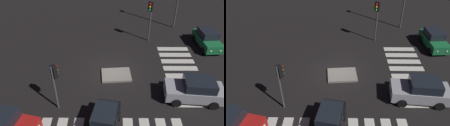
# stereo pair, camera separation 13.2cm
# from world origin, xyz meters

# --- Properties ---
(ground_plane) EXTENTS (80.00, 80.00, 0.00)m
(ground_plane) POSITION_xyz_m (0.00, 0.00, 0.00)
(ground_plane) COLOR black
(traffic_island) EXTENTS (2.73, 2.14, 0.18)m
(traffic_island) POSITION_xyz_m (0.38, -0.56, 0.09)
(traffic_island) COLOR gray
(traffic_island) RESTS_ON ground
(car_silver) EXTENTS (4.59, 2.42, 1.94)m
(car_silver) POSITION_xyz_m (6.40, -3.46, 0.95)
(car_silver) COLOR #9EA0A5
(car_silver) RESTS_ON ground
(car_red) EXTENTS (4.54, 2.70, 1.88)m
(car_red) POSITION_xyz_m (-6.98, -6.83, 0.92)
(car_red) COLOR red
(car_red) RESTS_ON ground
(car_black) EXTENTS (2.35, 4.04, 1.67)m
(car_black) POSITION_xyz_m (-0.49, -6.49, 0.82)
(car_black) COLOR black
(car_black) RESTS_ON ground
(car_green) EXTENTS (2.20, 4.30, 1.83)m
(car_green) POSITION_xyz_m (10.10, 4.63, 0.90)
(car_green) COLOR #196B38
(car_green) RESTS_ON ground
(traffic_light_south) EXTENTS (0.54, 0.53, 3.80)m
(traffic_light_south) POSITION_xyz_m (-3.92, -4.32, 2.88)
(traffic_light_south) COLOR #47474C
(traffic_light_south) RESTS_ON ground
(traffic_light_north) EXTENTS (0.54, 0.53, 4.56)m
(traffic_light_north) POSITION_xyz_m (3.95, 5.71, 3.45)
(traffic_light_north) COLOR #47474C
(traffic_light_north) RESTS_ON ground
(crosswalk_side) EXTENTS (3.20, 8.75, 0.02)m
(crosswalk_side) POSITION_xyz_m (6.41, 0.00, 0.01)
(crosswalk_side) COLOR silver
(crosswalk_side) RESTS_ON ground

